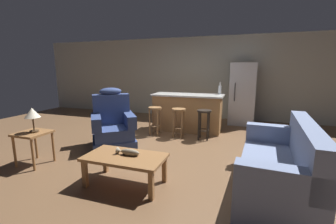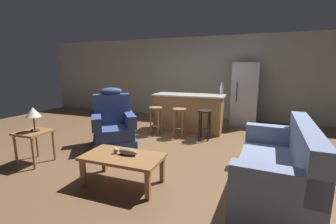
{
  "view_description": "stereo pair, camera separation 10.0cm",
  "coord_description": "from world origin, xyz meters",
  "px_view_note": "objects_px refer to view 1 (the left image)",
  "views": [
    {
      "loc": [
        1.39,
        -4.23,
        1.59
      ],
      "look_at": [
        -0.04,
        -0.1,
        0.75
      ],
      "focal_mm": 24.0,
      "sensor_mm": 36.0,
      "label": 1
    },
    {
      "loc": [
        1.48,
        -4.19,
        1.59
      ],
      "look_at": [
        -0.04,
        -0.1,
        0.75
      ],
      "focal_mm": 24.0,
      "sensor_mm": 36.0,
      "label": 2
    }
  ],
  "objects_px": {
    "recliner_near_lamp": "(113,126)",
    "bar_stool_middle": "(179,117)",
    "bar_stool_left": "(155,116)",
    "coffee_table": "(125,160)",
    "refrigerator": "(242,94)",
    "bottle_tall_green": "(220,90)",
    "fish_figurine": "(128,152)",
    "kitchen_island": "(187,112)",
    "end_table": "(33,138)",
    "couch": "(281,168)",
    "bar_stool_right": "(204,119)",
    "table_lamp": "(32,114)"
  },
  "relations": [
    {
      "from": "bottle_tall_green",
      "to": "bar_stool_right",
      "type": "bearing_deg",
      "value": -104.15
    },
    {
      "from": "recliner_near_lamp",
      "to": "bar_stool_right",
      "type": "distance_m",
      "value": 2.01
    },
    {
      "from": "fish_figurine",
      "to": "recliner_near_lamp",
      "type": "relative_size",
      "value": 0.28
    },
    {
      "from": "coffee_table",
      "to": "end_table",
      "type": "height_order",
      "value": "end_table"
    },
    {
      "from": "recliner_near_lamp",
      "to": "kitchen_island",
      "type": "height_order",
      "value": "recliner_near_lamp"
    },
    {
      "from": "coffee_table",
      "to": "recliner_near_lamp",
      "type": "bearing_deg",
      "value": 127.88
    },
    {
      "from": "kitchen_island",
      "to": "bar_stool_middle",
      "type": "height_order",
      "value": "kitchen_island"
    },
    {
      "from": "bar_stool_middle",
      "to": "refrigerator",
      "type": "height_order",
      "value": "refrigerator"
    },
    {
      "from": "fish_figurine",
      "to": "refrigerator",
      "type": "bearing_deg",
      "value": 71.46
    },
    {
      "from": "bar_stool_middle",
      "to": "bottle_tall_green",
      "type": "distance_m",
      "value": 1.36
    },
    {
      "from": "bar_stool_left",
      "to": "refrigerator",
      "type": "xyz_separation_m",
      "value": [
        1.96,
        1.83,
        0.41
      ]
    },
    {
      "from": "end_table",
      "to": "refrigerator",
      "type": "height_order",
      "value": "refrigerator"
    },
    {
      "from": "bar_stool_left",
      "to": "coffee_table",
      "type": "bearing_deg",
      "value": -77.39
    },
    {
      "from": "bar_stool_middle",
      "to": "couch",
      "type": "bearing_deg",
      "value": -45.06
    },
    {
      "from": "bar_stool_middle",
      "to": "refrigerator",
      "type": "xyz_separation_m",
      "value": [
        1.36,
        1.83,
        0.41
      ]
    },
    {
      "from": "bar_stool_left",
      "to": "bar_stool_middle",
      "type": "xyz_separation_m",
      "value": [
        0.6,
        0.0,
        0.0
      ]
    },
    {
      "from": "recliner_near_lamp",
      "to": "end_table",
      "type": "relative_size",
      "value": 2.14
    },
    {
      "from": "bar_stool_middle",
      "to": "refrigerator",
      "type": "bearing_deg",
      "value": 53.29
    },
    {
      "from": "coffee_table",
      "to": "couch",
      "type": "bearing_deg",
      "value": 12.92
    },
    {
      "from": "end_table",
      "to": "kitchen_island",
      "type": "relative_size",
      "value": 0.31
    },
    {
      "from": "fish_figurine",
      "to": "kitchen_island",
      "type": "xyz_separation_m",
      "value": [
        0.09,
        2.99,
        0.02
      ]
    },
    {
      "from": "bar_stool_left",
      "to": "recliner_near_lamp",
      "type": "bearing_deg",
      "value": -117.79
    },
    {
      "from": "bar_stool_left",
      "to": "bar_stool_right",
      "type": "distance_m",
      "value": 1.2
    },
    {
      "from": "recliner_near_lamp",
      "to": "bar_stool_right",
      "type": "xyz_separation_m",
      "value": [
        1.74,
        1.02,
        0.05
      ]
    },
    {
      "from": "recliner_near_lamp",
      "to": "bar_stool_middle",
      "type": "bearing_deg",
      "value": 94.23
    },
    {
      "from": "table_lamp",
      "to": "bar_stool_right",
      "type": "distance_m",
      "value": 3.35
    },
    {
      "from": "bar_stool_left",
      "to": "refrigerator",
      "type": "distance_m",
      "value": 2.72
    },
    {
      "from": "end_table",
      "to": "kitchen_island",
      "type": "bearing_deg",
      "value": 56.8
    },
    {
      "from": "fish_figurine",
      "to": "bar_stool_middle",
      "type": "relative_size",
      "value": 0.5
    },
    {
      "from": "end_table",
      "to": "bar_stool_left",
      "type": "bearing_deg",
      "value": 61.25
    },
    {
      "from": "bar_stool_middle",
      "to": "bar_stool_right",
      "type": "height_order",
      "value": "same"
    },
    {
      "from": "couch",
      "to": "bottle_tall_green",
      "type": "xyz_separation_m",
      "value": [
        -1.1,
        2.83,
        0.73
      ]
    },
    {
      "from": "fish_figurine",
      "to": "bar_stool_right",
      "type": "bearing_deg",
      "value": 74.82
    },
    {
      "from": "bottle_tall_green",
      "to": "fish_figurine",
      "type": "bearing_deg",
      "value": -104.9
    },
    {
      "from": "fish_figurine",
      "to": "kitchen_island",
      "type": "bearing_deg",
      "value": 88.22
    },
    {
      "from": "fish_figurine",
      "to": "refrigerator",
      "type": "relative_size",
      "value": 0.19
    },
    {
      "from": "fish_figurine",
      "to": "bar_stool_left",
      "type": "height_order",
      "value": "bar_stool_left"
    },
    {
      "from": "coffee_table",
      "to": "table_lamp",
      "type": "xyz_separation_m",
      "value": [
        -1.76,
        0.11,
        0.5
      ]
    },
    {
      "from": "couch",
      "to": "kitchen_island",
      "type": "relative_size",
      "value": 1.09
    },
    {
      "from": "couch",
      "to": "refrigerator",
      "type": "xyz_separation_m",
      "value": [
        -0.57,
        3.76,
        0.54
      ]
    },
    {
      "from": "kitchen_island",
      "to": "bar_stool_left",
      "type": "bearing_deg",
      "value": -136.09
    },
    {
      "from": "fish_figurine",
      "to": "bar_stool_right",
      "type": "relative_size",
      "value": 0.5
    },
    {
      "from": "table_lamp",
      "to": "bottle_tall_green",
      "type": "relative_size",
      "value": 1.34
    },
    {
      "from": "table_lamp",
      "to": "couch",
      "type": "bearing_deg",
      "value": 5.28
    },
    {
      "from": "recliner_near_lamp",
      "to": "end_table",
      "type": "bearing_deg",
      "value": -67.09
    },
    {
      "from": "kitchen_island",
      "to": "bar_stool_middle",
      "type": "distance_m",
      "value": 0.63
    },
    {
      "from": "coffee_table",
      "to": "bar_stool_middle",
      "type": "xyz_separation_m",
      "value": [
        0.07,
        2.39,
        0.11
      ]
    },
    {
      "from": "fish_figurine",
      "to": "coffee_table",
      "type": "bearing_deg",
      "value": -124.8
    },
    {
      "from": "recliner_near_lamp",
      "to": "bar_stool_left",
      "type": "relative_size",
      "value": 1.76
    },
    {
      "from": "fish_figurine",
      "to": "kitchen_island",
      "type": "relative_size",
      "value": 0.19
    }
  ]
}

